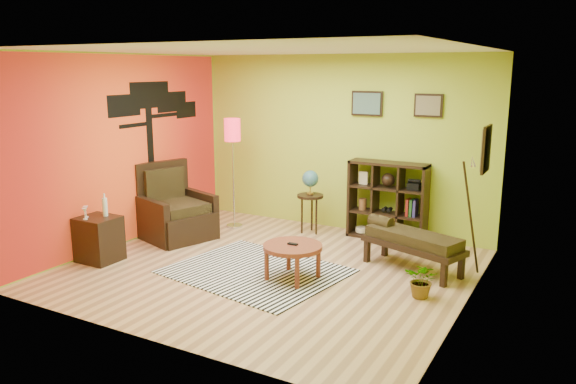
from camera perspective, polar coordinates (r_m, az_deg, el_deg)
The scene contains 11 objects.
ground at distance 7.45m, azimuth -1.95°, elevation -7.83°, with size 5.00×5.00×0.00m, color tan.
room_shell at distance 7.09m, azimuth -2.64°, elevation 6.11°, with size 5.04×4.54×2.82m.
zebra_rug at distance 7.37m, azimuth -3.29°, elevation -8.03°, with size 2.11×1.72×0.01m, color white.
coffee_table at distance 6.98m, azimuth 0.48°, elevation -5.87°, with size 0.74×0.74×0.47m.
armchair at distance 8.88m, azimuth -11.40°, elevation -2.33°, with size 1.19×1.18×1.16m.
side_cabinet at distance 8.08m, azimuth -18.66°, elevation -4.51°, with size 0.52×0.47×0.93m.
floor_lamp at distance 9.11m, azimuth -5.65°, elevation 5.31°, with size 0.27×0.27×1.80m.
globe_table at distance 8.85m, azimuth 2.28°, elevation 0.63°, with size 0.42×0.42×1.01m.
cube_shelf at distance 8.69m, azimuth 10.15°, elevation -0.91°, with size 1.20×0.35×1.20m.
bench at distance 7.49m, azimuth 12.35°, elevation -4.77°, with size 1.44×0.90×0.63m.
potted_plant at distance 6.70m, azimuth 13.49°, elevation -9.06°, with size 0.38×0.42×0.33m, color #26661E.
Camera 1 is at (3.59, -5.99, 2.59)m, focal length 35.00 mm.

